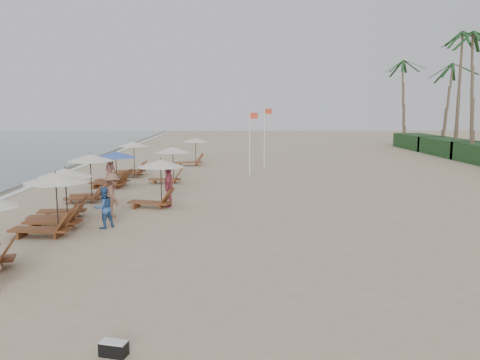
{
  "coord_description": "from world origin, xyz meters",
  "views": [
    {
      "loc": [
        0.46,
        -16.43,
        4.62
      ],
      "look_at": [
        1.0,
        5.47,
        1.3
      ],
      "focal_mm": 35.85,
      "sensor_mm": 36.0,
      "label": 1
    }
  ],
  "objects_px": {
    "inland_station_2": "(192,150)",
    "flag_pole_near": "(250,139)",
    "lounger_station_2": "(60,194)",
    "duffel_bag": "(114,348)",
    "inland_station_1": "(169,161)",
    "beachgoer_far_b": "(110,170)",
    "lounger_station_5": "(130,161)",
    "lounger_station_4": "(112,169)",
    "beachgoer_far_a": "(169,186)",
    "beachgoer_mid_b": "(113,195)",
    "lounger_station_3": "(87,175)",
    "lounger_station_1": "(50,204)",
    "inland_station_0": "(156,178)",
    "beachgoer_mid_a": "(104,208)"
  },
  "relations": [
    {
      "from": "lounger_station_3",
      "to": "beachgoer_mid_b",
      "type": "xyz_separation_m",
      "value": [
        2.08,
        -3.59,
        -0.37
      ]
    },
    {
      "from": "inland_station_1",
      "to": "flag_pole_near",
      "type": "xyz_separation_m",
      "value": [
        5.12,
        3.4,
        1.11
      ]
    },
    {
      "from": "beachgoer_mid_a",
      "to": "flag_pole_near",
      "type": "relative_size",
      "value": 0.36
    },
    {
      "from": "inland_station_2",
      "to": "beachgoer_far_b",
      "type": "bearing_deg",
      "value": -116.79
    },
    {
      "from": "lounger_station_5",
      "to": "beachgoer_mid_a",
      "type": "bearing_deg",
      "value": -82.49
    },
    {
      "from": "beachgoer_mid_a",
      "to": "inland_station_1",
      "type": "bearing_deg",
      "value": -139.42
    },
    {
      "from": "lounger_station_1",
      "to": "beachgoer_mid_b",
      "type": "xyz_separation_m",
      "value": [
        1.69,
        2.6,
        -0.15
      ]
    },
    {
      "from": "lounger_station_5",
      "to": "inland_station_1",
      "type": "xyz_separation_m",
      "value": [
        3.06,
        -3.06,
        0.37
      ]
    },
    {
      "from": "lounger_station_3",
      "to": "inland_station_0",
      "type": "xyz_separation_m",
      "value": [
        3.62,
        -1.59,
        0.05
      ]
    },
    {
      "from": "lounger_station_3",
      "to": "inland_station_1",
      "type": "distance_m",
      "value": 6.59
    },
    {
      "from": "beachgoer_far_a",
      "to": "flag_pole_near",
      "type": "xyz_separation_m",
      "value": [
        4.3,
        10.49,
        1.53
      ]
    },
    {
      "from": "lounger_station_4",
      "to": "beachgoer_far_a",
      "type": "relative_size",
      "value": 1.47
    },
    {
      "from": "lounger_station_3",
      "to": "flag_pole_near",
      "type": "bearing_deg",
      "value": 46.85
    },
    {
      "from": "beachgoer_mid_b",
      "to": "flag_pole_near",
      "type": "distance_m",
      "value": 14.27
    },
    {
      "from": "lounger_station_2",
      "to": "lounger_station_5",
      "type": "relative_size",
      "value": 0.98
    },
    {
      "from": "lounger_station_5",
      "to": "inland_station_1",
      "type": "distance_m",
      "value": 4.34
    },
    {
      "from": "lounger_station_2",
      "to": "duffel_bag",
      "type": "xyz_separation_m",
      "value": [
        4.77,
        -11.15,
        -0.92
      ]
    },
    {
      "from": "lounger_station_4",
      "to": "beachgoer_mid_a",
      "type": "relative_size",
      "value": 1.76
    },
    {
      "from": "inland_station_2",
      "to": "flag_pole_near",
      "type": "xyz_separation_m",
      "value": [
        4.4,
        -5.55,
        1.21
      ]
    },
    {
      "from": "lounger_station_5",
      "to": "inland_station_1",
      "type": "relative_size",
      "value": 0.99
    },
    {
      "from": "inland_station_1",
      "to": "flag_pole_near",
      "type": "height_order",
      "value": "flag_pole_near"
    },
    {
      "from": "lounger_station_3",
      "to": "beachgoer_mid_a",
      "type": "distance_m",
      "value": 5.95
    },
    {
      "from": "lounger_station_1",
      "to": "lounger_station_4",
      "type": "height_order",
      "value": "lounger_station_1"
    },
    {
      "from": "lounger_station_1",
      "to": "beachgoer_mid_a",
      "type": "distance_m",
      "value": 1.94
    },
    {
      "from": "beachgoer_mid_a",
      "to": "beachgoer_far_b",
      "type": "bearing_deg",
      "value": -120.89
    },
    {
      "from": "inland_station_2",
      "to": "flag_pole_near",
      "type": "distance_m",
      "value": 7.19
    },
    {
      "from": "lounger_station_1",
      "to": "inland_station_0",
      "type": "relative_size",
      "value": 1.02
    },
    {
      "from": "lounger_station_5",
      "to": "beachgoer_mid_b",
      "type": "bearing_deg",
      "value": -81.82
    },
    {
      "from": "beachgoer_far_b",
      "to": "beachgoer_far_a",
      "type": "bearing_deg",
      "value": -109.08
    },
    {
      "from": "beachgoer_far_a",
      "to": "lounger_station_3",
      "type": "bearing_deg",
      "value": -109.15
    },
    {
      "from": "lounger_station_1",
      "to": "lounger_station_2",
      "type": "xyz_separation_m",
      "value": [
        -0.33,
        2.11,
        -0.02
      ]
    },
    {
      "from": "beachgoer_far_b",
      "to": "lounger_station_1",
      "type": "bearing_deg",
      "value": -137.47
    },
    {
      "from": "lounger_station_1",
      "to": "beachgoer_mid_a",
      "type": "relative_size",
      "value": 1.75
    },
    {
      "from": "lounger_station_1",
      "to": "lounger_station_4",
      "type": "xyz_separation_m",
      "value": [
        -0.24,
        10.6,
        -0.03
      ]
    },
    {
      "from": "inland_station_1",
      "to": "duffel_bag",
      "type": "height_order",
      "value": "inland_station_1"
    },
    {
      "from": "beachgoer_mid_a",
      "to": "duffel_bag",
      "type": "xyz_separation_m",
      "value": [
        2.64,
        -9.73,
        -0.65
      ]
    },
    {
      "from": "lounger_station_1",
      "to": "inland_station_1",
      "type": "distance_m",
      "value": 12.23
    },
    {
      "from": "lounger_station_2",
      "to": "inland_station_0",
      "type": "bearing_deg",
      "value": 35.0
    },
    {
      "from": "inland_station_1",
      "to": "inland_station_0",
      "type": "bearing_deg",
      "value": -88.02
    },
    {
      "from": "inland_station_1",
      "to": "duffel_bag",
      "type": "xyz_separation_m",
      "value": [
        1.46,
        -20.89,
        -1.23
      ]
    },
    {
      "from": "lounger_station_5",
      "to": "duffel_bag",
      "type": "relative_size",
      "value": 4.72
    },
    {
      "from": "beachgoer_mid_a",
      "to": "inland_station_0",
      "type": "bearing_deg",
      "value": -153.49
    },
    {
      "from": "lounger_station_3",
      "to": "lounger_station_4",
      "type": "height_order",
      "value": "lounger_station_3"
    },
    {
      "from": "beachgoer_mid_b",
      "to": "beachgoer_far_a",
      "type": "height_order",
      "value": "beachgoer_far_a"
    },
    {
      "from": "lounger_station_1",
      "to": "beachgoer_mid_a",
      "type": "height_order",
      "value": "lounger_station_1"
    },
    {
      "from": "inland_station_0",
      "to": "beachgoer_far_a",
      "type": "distance_m",
      "value": 0.72
    },
    {
      "from": "inland_station_1",
      "to": "flag_pole_near",
      "type": "bearing_deg",
      "value": 33.55
    },
    {
      "from": "beachgoer_far_b",
      "to": "flag_pole_near",
      "type": "height_order",
      "value": "flag_pole_near"
    },
    {
      "from": "lounger_station_5",
      "to": "beachgoer_far_a",
      "type": "relative_size",
      "value": 1.39
    },
    {
      "from": "beachgoer_far_a",
      "to": "lounger_station_4",
      "type": "bearing_deg",
      "value": -145.63
    }
  ]
}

